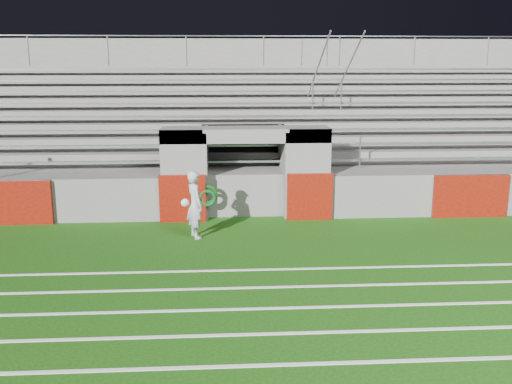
{
  "coord_description": "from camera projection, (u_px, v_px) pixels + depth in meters",
  "views": [
    {
      "loc": [
        -0.68,
        -12.7,
        4.46
      ],
      "look_at": [
        0.2,
        1.8,
        1.1
      ],
      "focal_mm": 40.0,
      "sensor_mm": 36.0,
      "label": 1
    }
  ],
  "objects": [
    {
      "name": "field_markings",
      "position": [
        270.0,
        365.0,
        8.53
      ],
      "size": [
        28.0,
        8.09,
        0.01
      ],
      "color": "white",
      "rests_on": "ground"
    },
    {
      "name": "hose_coil",
      "position": [
        207.0,
        196.0,
        16.02
      ],
      "size": [
        0.58,
        0.15,
        0.63
      ],
      "color": "#0D420F",
      "rests_on": "ground"
    },
    {
      "name": "goalkeeper_with_ball",
      "position": [
        195.0,
        204.0,
        14.55
      ],
      "size": [
        0.66,
        0.75,
        1.75
      ],
      "color": "#A4A8AD",
      "rests_on": "ground"
    },
    {
      "name": "ground",
      "position": [
        252.0,
        255.0,
        13.4
      ],
      "size": [
        90.0,
        90.0,
        0.0
      ],
      "primitive_type": "plane",
      "color": "#15440B",
      "rests_on": "ground"
    },
    {
      "name": "stadium_structure",
      "position": [
        240.0,
        144.0,
        20.81
      ],
      "size": [
        26.0,
        8.48,
        5.42
      ],
      "color": "#5F5D5A",
      "rests_on": "ground"
    }
  ]
}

